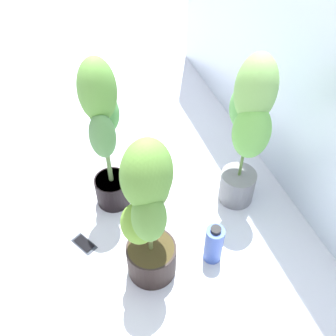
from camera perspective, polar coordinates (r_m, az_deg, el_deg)
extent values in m
plane|color=silver|center=(2.26, -2.57, -8.26)|extent=(8.00, 8.00, 0.00)
cube|color=silver|center=(1.94, 22.42, 17.19)|extent=(3.20, 0.01, 2.00)
cylinder|color=black|center=(2.33, -7.92, -3.14)|extent=(0.20, 0.20, 0.18)
cylinder|color=#3D321A|center=(2.26, -8.13, -1.78)|extent=(0.18, 0.18, 0.02)
cylinder|color=#5B7E43|center=(2.02, -9.17, 4.88)|extent=(0.02, 0.02, 0.69)
ellipsoid|color=#609840|center=(1.85, -10.13, 10.92)|extent=(0.24, 0.25, 0.34)
ellipsoid|color=#579D4E|center=(2.01, -9.14, 7.83)|extent=(0.18, 0.17, 0.24)
ellipsoid|color=#56884C|center=(1.92, -9.38, 4.53)|extent=(0.16, 0.16, 0.26)
cylinder|color=#2C221F|center=(2.03, -2.38, -12.86)|extent=(0.25, 0.25, 0.20)
cylinder|color=#3E341B|center=(1.96, -2.46, -11.49)|extent=(0.23, 0.23, 0.02)
cylinder|color=olive|center=(1.70, -2.78, -6.08)|extent=(0.02, 0.02, 0.60)
ellipsoid|color=#60953A|center=(1.53, -3.08, -0.96)|extent=(0.28, 0.29, 0.34)
ellipsoid|color=olive|center=(1.69, -3.10, -2.64)|extent=(0.24, 0.23, 0.23)
ellipsoid|color=#5E923D|center=(1.62, -2.74, -7.09)|extent=(0.20, 0.18, 0.26)
ellipsoid|color=#6B9E33|center=(1.74, -4.28, -8.01)|extent=(0.22, 0.22, 0.23)
cylinder|color=gray|center=(2.35, 9.89, -2.56)|extent=(0.20, 0.20, 0.20)
cylinder|color=#3C3022|center=(2.28, 10.18, -1.04)|extent=(0.19, 0.19, 0.02)
cylinder|color=#5B7F3D|center=(2.04, 11.41, 5.32)|extent=(0.02, 0.02, 0.66)
ellipsoid|color=#82B95D|center=(1.89, 12.52, 11.00)|extent=(0.29, 0.29, 0.37)
ellipsoid|color=#6BB65B|center=(2.06, 11.30, 8.55)|extent=(0.24, 0.24, 0.29)
ellipsoid|color=#6EB750|center=(1.96, 11.90, 5.13)|extent=(0.27, 0.27, 0.31)
cube|color=#2E3440|center=(2.24, -11.97, -10.60)|extent=(0.16, 0.13, 0.01)
cube|color=black|center=(2.23, -11.99, -10.53)|extent=(0.13, 0.10, 0.00)
cylinder|color=#3E5CBA|center=(2.07, 6.59, -10.85)|extent=(0.09, 0.09, 0.24)
cylinder|color=black|center=(1.96, 6.91, -8.82)|extent=(0.05, 0.05, 0.02)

